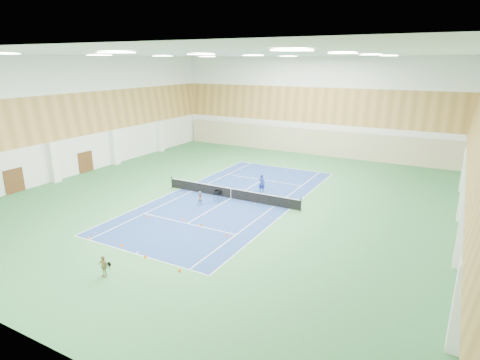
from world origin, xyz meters
name	(u,v)px	position (x,y,z in m)	size (l,w,h in m)	color
ground	(231,198)	(0.00, 0.00, 0.00)	(40.00, 40.00, 0.00)	#2F6E3C
room_shell	(230,130)	(0.00, 0.00, 6.00)	(36.00, 40.00, 12.00)	white
wood_cladding	(230,105)	(0.00, 0.00, 8.00)	(36.00, 40.00, 8.00)	#B88644
ceiling_light_grid	(230,55)	(0.00, 0.00, 11.92)	(21.40, 25.40, 0.06)	white
court_surface	(231,198)	(0.00, 0.00, 0.01)	(10.97, 23.77, 0.01)	navy
tennis_balls_scatter	(231,198)	(0.00, 0.00, 0.05)	(10.57, 22.77, 0.07)	yellow
tennis_net	(231,192)	(0.00, 0.00, 0.55)	(12.80, 0.10, 1.10)	black
back_curtain	(308,142)	(0.00, 19.75, 1.60)	(35.40, 0.16, 3.20)	#C6B793
door_left_a	(14,181)	(-17.92, -8.00, 1.10)	(0.08, 1.80, 2.20)	#593319
door_left_b	(86,162)	(-17.92, 0.00, 1.10)	(0.08, 1.80, 2.20)	#593319
coach	(262,183)	(1.56, 2.88, 0.84)	(0.61, 0.40, 1.68)	navy
child_court	(200,198)	(-1.37, -2.69, 0.60)	(0.58, 0.45, 1.20)	gray
child_apron	(104,266)	(0.41, -14.74, 0.63)	(0.74, 0.31, 1.26)	#9F8F5B
ball_cart	(218,196)	(-0.56, -1.22, 0.50)	(0.58, 0.58, 1.00)	black
cone_svc_a	(148,216)	(-3.30, -6.89, 0.11)	(0.20, 0.20, 0.22)	#E8520C
cone_svc_b	(183,218)	(-0.76, -5.96, 0.10)	(0.19, 0.19, 0.21)	orange
cone_svc_c	(201,224)	(1.12, -6.25, 0.12)	(0.22, 0.22, 0.24)	#F35B0C
cone_svc_d	(227,235)	(3.68, -6.93, 0.11)	(0.20, 0.20, 0.22)	#FF490D
cone_base_a	(89,238)	(-4.23, -11.77, 0.10)	(0.19, 0.19, 0.21)	orange
cone_base_b	(121,244)	(-1.52, -11.49, 0.12)	(0.21, 0.21, 0.23)	orange
cone_base_c	(145,256)	(0.88, -11.96, 0.11)	(0.20, 0.20, 0.22)	#FE500D
cone_base_d	(179,270)	(3.76, -12.32, 0.11)	(0.20, 0.20, 0.22)	#D7570B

